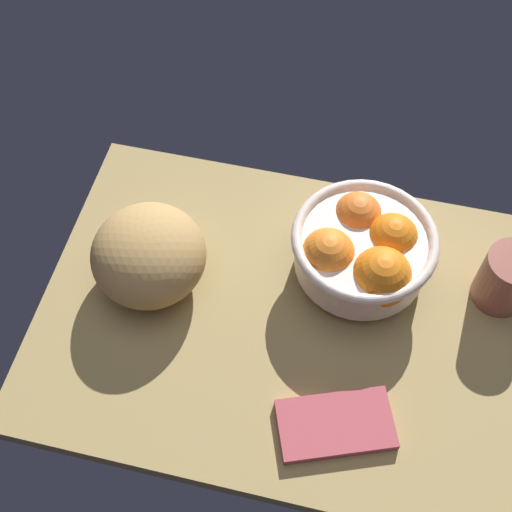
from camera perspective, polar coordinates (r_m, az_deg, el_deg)
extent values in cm
cube|color=#A38A52|center=(103.41, 3.81, -5.57)|extent=(77.37, 52.07, 3.00)
cylinder|color=silver|center=(106.08, 8.45, -0.87)|extent=(8.67, 8.67, 2.21)
cylinder|color=silver|center=(102.43, 8.75, 0.39)|extent=(19.67, 19.67, 6.49)
torus|color=silver|center=(99.74, 8.99, 1.40)|extent=(21.27, 21.27, 1.60)
sphere|color=orange|center=(99.31, 5.94, 0.04)|extent=(8.09, 8.09, 8.09)
sphere|color=orange|center=(103.83, 8.35, 3.24)|extent=(7.49, 7.49, 7.49)
sphere|color=orange|center=(98.38, 10.28, -1.71)|extent=(8.74, 8.74, 8.74)
sphere|color=orange|center=(102.33, 11.14, 1.39)|extent=(7.74, 7.74, 7.74)
ellipsoid|color=tan|center=(101.32, -8.85, 0.07)|extent=(19.75, 19.89, 12.19)
cube|color=#B54C55|center=(95.48, 6.58, -13.65)|extent=(17.34, 13.33, 1.50)
cylinder|color=#965344|center=(105.90, 19.95, -1.75)|extent=(7.95, 7.95, 9.66)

